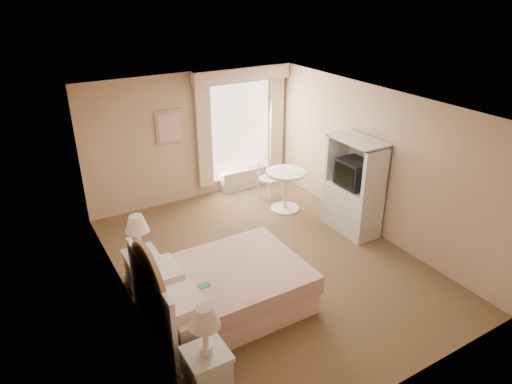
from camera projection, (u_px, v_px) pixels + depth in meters
room at (268, 190)px, 6.62m from camera, size 4.21×5.51×2.51m
window at (242, 126)px, 9.13m from camera, size 2.05×0.22×2.51m
framed_art at (169, 127)px, 8.39m from camera, size 0.52×0.04×0.62m
bed at (221, 289)px, 5.99m from camera, size 2.06×1.55×1.37m
nightstand_near at (207, 360)px, 4.77m from camera, size 0.45×0.45×1.09m
nightstand_far at (141, 260)px, 6.46m from camera, size 0.46×0.46×1.10m
round_table at (286, 184)px, 8.56m from camera, size 0.74×0.74×0.78m
cafe_chair at (267, 175)px, 9.06m from camera, size 0.50×0.50×0.83m
armoire at (353, 193)px, 7.80m from camera, size 0.50×1.01×1.68m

